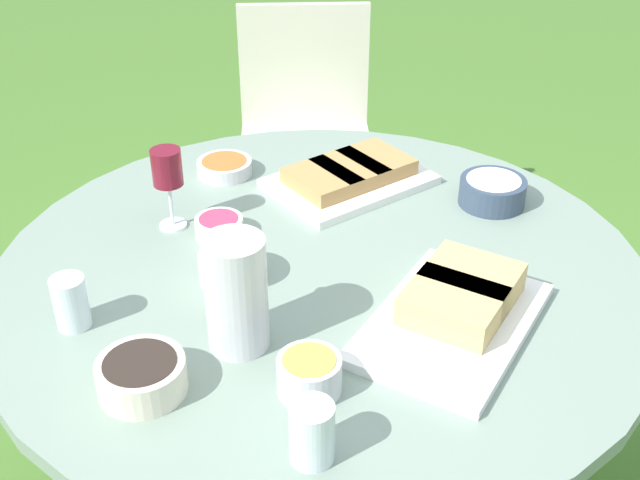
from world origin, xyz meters
The scene contains 14 objects.
dining_table centered at (0.00, 0.00, 0.61)m, with size 1.33×1.33×0.71m.
chair_near_left centered at (1.09, -0.40, 0.52)m, with size 0.55×0.56×0.89m.
water_pitcher centered at (-0.17, 0.23, 0.82)m, with size 0.12×0.11×0.22m.
wine_glass centered at (0.27, 0.24, 0.85)m, with size 0.07×0.07×0.18m.
platter_bread_main centered at (-0.27, -0.16, 0.75)m, with size 0.44×0.47×0.08m.
platter_charcuterie centered at (0.29, -0.20, 0.74)m, with size 0.33×0.41×0.06m.
bowl_fries centered at (-0.33, 0.16, 0.75)m, with size 0.11×0.11×0.07m.
bowl_salad centered at (0.02, 0.18, 0.75)m, with size 0.13×0.13×0.06m.
bowl_olives centered at (-0.23, 0.41, 0.75)m, with size 0.15×0.15×0.06m.
bowl_dip_red centered at (0.19, 0.16, 0.74)m, with size 0.10×0.10×0.04m.
bowl_dip_cream centered at (0.08, -0.46, 0.75)m, with size 0.15×0.15×0.06m.
bowl_roasted_veg centered at (0.46, 0.06, 0.73)m, with size 0.13×0.13×0.04m.
cup_water_near centered at (-0.47, 0.21, 0.77)m, with size 0.07×0.07×0.10m.
cup_water_far centered at (-0.01, 0.49, 0.77)m, with size 0.06×0.06×0.10m.
Camera 1 is at (-1.25, 0.52, 1.63)m, focal length 45.00 mm.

